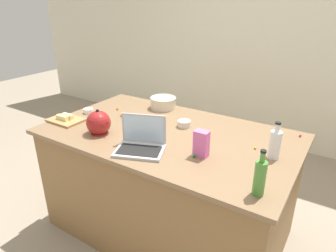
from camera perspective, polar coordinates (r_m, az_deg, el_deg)
The scene contains 22 objects.
ground_plane at distance 2.71m, azimuth 0.00°, elevation -18.79°, with size 12.00×12.00×0.00m, color gray.
wall_back at distance 4.03m, azimuth 17.35°, elevation 14.89°, with size 8.00×0.10×2.60m, color beige.
island_counter at distance 2.43m, azimuth 0.00°, elevation -10.86°, with size 1.86×1.09×0.90m.
laptop at distance 1.95m, azimuth -5.18°, elevation -3.27°, with size 0.37×0.33×0.22m.
mixing_bowl_large at distance 2.69m, azimuth -0.94°, elevation 4.54°, with size 0.23×0.23×0.10m.
bottle_olive at distance 1.56m, azimuth 17.18°, elevation -9.33°, with size 0.06×0.06×0.25m.
bottle_vinegar at distance 1.93m, azimuth 19.81°, elevation -3.26°, with size 0.07×0.07×0.24m.
kettle at distance 2.23m, azimuth -13.14°, elevation 0.54°, with size 0.21×0.18×0.20m.
cutting_board at distance 2.55m, azimuth -18.97°, elevation 1.09°, with size 0.28×0.20×0.02m, color #AD7F4C.
butter_stick_left at distance 2.53m, azimuth -19.58°, elevation 1.53°, with size 0.11×0.04×0.04m, color #F4E58C.
butter_stick_right at distance 2.55m, azimuth -18.66°, elevation 1.81°, with size 0.11×0.04×0.04m, color #F4E58C.
ramekin_small at distance 2.67m, azimuth -14.99°, elevation 2.82°, with size 0.08×0.08×0.04m, color white.
ramekin_medium at distance 2.30m, azimuth 3.10°, elevation 0.45°, with size 0.10×0.10×0.05m, color beige.
candy_bag at distance 1.86m, azimuth 6.40°, elevation -3.37°, with size 0.09×0.06×0.17m, color pink.
candy_0 at distance 2.28m, azimuth -5.67°, elevation -0.22°, with size 0.02×0.02×0.02m, color yellow.
candy_1 at distance 2.34m, azimuth 23.99°, elevation -1.71°, with size 0.02×0.02×0.02m, color red.
candy_2 at distance 2.47m, azimuth -2.49°, elevation 1.69°, with size 0.02×0.02×0.02m, color yellow.
candy_3 at distance 2.69m, azimuth -9.66°, elevation 3.25°, with size 0.02×0.02×0.02m, color orange.
candy_4 at distance 2.05m, azimuth 16.34°, elevation -4.05°, with size 0.02×0.02×0.02m, color yellow.
candy_6 at distance 1.88m, azimuth 4.97°, elevation -5.69°, with size 0.02×0.02×0.02m, color green.
candy_7 at distance 2.53m, azimuth -8.93°, elevation 1.98°, with size 0.02×0.02×0.02m, color orange.
candy_8 at distance 2.02m, azimuth -5.85°, elevation -3.54°, with size 0.01×0.01×0.01m, color #CC3399.
Camera 1 is at (1.09, -1.70, 1.81)m, focal length 31.82 mm.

